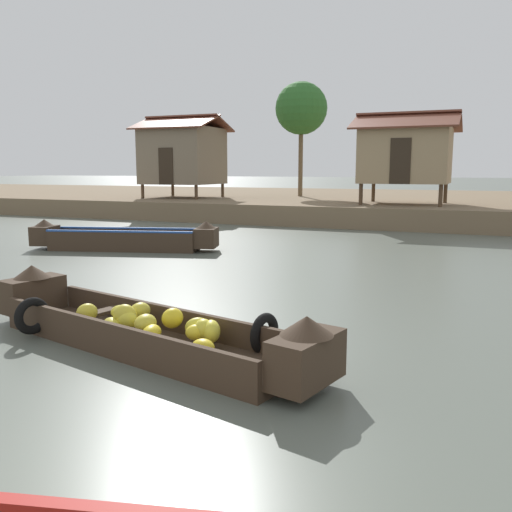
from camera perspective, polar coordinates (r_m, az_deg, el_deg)
The scene contains 7 objects.
ground_plane at distance 12.04m, azimuth 6.10°, elevation -2.11°, with size 300.00×300.00×0.00m, color #596056.
riverbank_strip at distance 31.13m, azimuth 16.51°, elevation 5.18°, with size 160.00×20.00×0.85m, color #756047.
banana_boat at distance 7.32m, azimuth -11.68°, elevation -7.32°, with size 5.54×2.21×0.84m.
cargo_boat_upstream at distance 16.27m, azimuth -13.57°, elevation 1.70°, with size 5.43×2.27×0.87m.
stilt_house_left at distance 29.01m, azimuth -7.63°, elevation 10.40°, with size 4.20×3.82×4.19m.
stilt_house_mid_left at distance 24.19m, azimuth 15.36°, elevation 10.24°, with size 4.24×3.63×3.83m.
palm_tree_mid at distance 30.43m, azimuth 4.74°, elevation 15.03°, with size 2.79×2.79×6.09m.
Camera 1 is at (3.34, -1.34, 2.32)m, focal length 38.40 mm.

